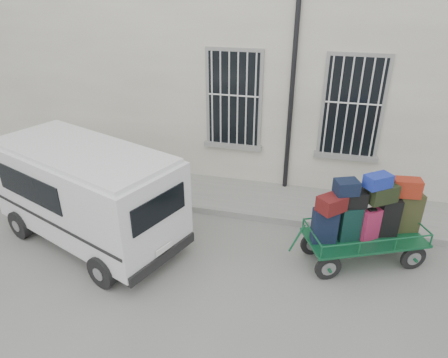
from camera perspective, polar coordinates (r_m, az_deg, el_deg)
ground at (r=7.91m, az=-0.89°, el=-10.66°), size 80.00×80.00×0.00m
building at (r=11.83m, az=6.35°, el=17.73°), size 24.00×5.15×6.00m
sidewalk at (r=9.67m, az=2.53°, el=-2.63°), size 24.00×1.70×0.15m
luggage_cart at (r=7.66m, az=19.80°, el=-5.27°), size 2.50×1.76×1.83m
van at (r=8.18m, az=-19.06°, el=-1.43°), size 4.28×2.95×2.00m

